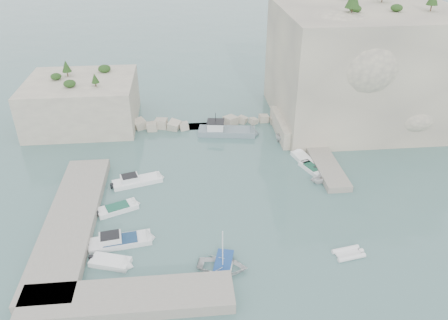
{
  "coord_description": "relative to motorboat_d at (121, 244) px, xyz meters",
  "views": [
    {
      "loc": [
        -4.43,
        -39.32,
        29.29
      ],
      "look_at": [
        0.0,
        6.0,
        3.0
      ],
      "focal_mm": 35.0,
      "sensor_mm": 36.0,
      "label": 1
    }
  ],
  "objects": [
    {
      "name": "work_boat",
      "position": [
        13.19,
        23.47,
        0.0
      ],
      "size": [
        9.53,
        4.07,
        2.2
      ],
      "primitive_type": null,
      "rotation": [
        0.0,
        0.0,
        -0.15
      ],
      "color": "slate",
      "rests_on": "ground"
    },
    {
      "name": "quay_south",
      "position": [
        1.51,
        -7.89,
        0.55
      ],
      "size": [
        18.0,
        4.0,
        1.1
      ],
      "primitive_type": "cube",
      "color": "#9E9689",
      "rests_on": "ground"
    },
    {
      "name": "rowboat",
      "position": [
        9.9,
        -4.56,
        0.0
      ],
      "size": [
        5.41,
        4.44,
        0.98
      ],
      "primitive_type": "imported",
      "rotation": [
        0.0,
        0.0,
        1.32
      ],
      "color": "white",
      "rests_on": "ground"
    },
    {
      "name": "cliff_terrace",
      "position": [
        24.51,
        22.61,
        1.25
      ],
      "size": [
        8.0,
        10.0,
        2.5
      ],
      "primitive_type": "cube",
      "color": "beige",
      "rests_on": "ground"
    },
    {
      "name": "vegetation",
      "position": [
        29.34,
        29.01,
        17.93
      ],
      "size": [
        53.48,
        13.88,
        13.4
      ],
      "color": "#1E4219",
      "rests_on": "ground"
    },
    {
      "name": "ground",
      "position": [
        11.51,
        4.61,
        0.0
      ],
      "size": [
        400.0,
        400.0,
        0.0
      ],
      "primitive_type": "plane",
      "color": "slate",
      "rests_on": "ground"
    },
    {
      "name": "rowboat_mast",
      "position": [
        9.9,
        -4.56,
        2.59
      ],
      "size": [
        0.1,
        0.1,
        4.2
      ],
      "primitive_type": "cylinder",
      "color": "white",
      "rests_on": "rowboat"
    },
    {
      "name": "tender_east_d",
      "position": [
        21.87,
        19.7,
        0.0
      ],
      "size": [
        4.37,
        2.78,
        1.58
      ],
      "primitive_type": "imported",
      "rotation": [
        0.0,
        0.0,
        1.24
      ],
      "color": "silver",
      "rests_on": "ground"
    },
    {
      "name": "motorboat_d",
      "position": [
        0.0,
        0.0,
        0.0
      ],
      "size": [
        6.98,
        3.02,
        1.4
      ],
      "primitive_type": null,
      "rotation": [
        0.0,
        0.0,
        0.15
      ],
      "color": "white",
      "rests_on": "ground"
    },
    {
      "name": "inflatable_dinghy",
      "position": [
        22.28,
        -3.83,
        0.0
      ],
      "size": [
        3.38,
        2.08,
        0.44
      ],
      "primitive_type": null,
      "rotation": [
        0.0,
        0.0,
        0.18
      ],
      "color": "white",
      "rests_on": "ground"
    },
    {
      "name": "motorboat_a",
      "position": [
        0.87,
        11.16,
        0.0
      ],
      "size": [
        6.81,
        3.67,
        1.4
      ],
      "primitive_type": null,
      "rotation": [
        0.0,
        0.0,
        0.28
      ],
      "color": "white",
      "rests_on": "ground"
    },
    {
      "name": "motorboat_c",
      "position": [
        -0.91,
        5.7,
        0.0
      ],
      "size": [
        5.15,
        3.52,
        0.7
      ],
      "primitive_type": null,
      "rotation": [
        0.0,
        0.0,
        0.4
      ],
      "color": "white",
      "rests_on": "ground"
    },
    {
      "name": "quay_west",
      "position": [
        -5.49,
        3.61,
        0.55
      ],
      "size": [
        5.0,
        24.0,
        1.1
      ],
      "primitive_type": "cube",
      "color": "#9E9689",
      "rests_on": "ground"
    },
    {
      "name": "tender_east_a",
      "position": [
        23.35,
        9.2,
        0.0
      ],
      "size": [
        3.63,
        3.34,
        1.59
      ],
      "primitive_type": "imported",
      "rotation": [
        0.0,
        0.0,
        1.85
      ],
      "color": "white",
      "rests_on": "ground"
    },
    {
      "name": "tender_east_c",
      "position": [
        22.67,
        14.22,
        0.0
      ],
      "size": [
        3.06,
        5.65,
        0.7
      ],
      "primitive_type": null,
      "rotation": [
        0.0,
        0.0,
        1.83
      ],
      "color": "white",
      "rests_on": "ground"
    },
    {
      "name": "breakwater",
      "position": [
        10.51,
        26.61,
        0.7
      ],
      "size": [
        28.0,
        3.0,
        1.4
      ],
      "primitive_type": "cube",
      "color": "beige",
      "rests_on": "ground"
    },
    {
      "name": "motorboat_e",
      "position": [
        -0.63,
        -2.88,
        0.0
      ],
      "size": [
        4.47,
        2.87,
        0.7
      ],
      "primitive_type": null,
      "rotation": [
        0.0,
        0.0,
        -0.31
      ],
      "color": "white",
      "rests_on": "ground"
    },
    {
      "name": "cliff_east",
      "position": [
        34.51,
        27.61,
        8.5
      ],
      "size": [
        26.0,
        22.0,
        17.0
      ],
      "primitive_type": "cube",
      "color": "beige",
      "rests_on": "ground"
    },
    {
      "name": "outcrop_west",
      "position": [
        -8.49,
        29.61,
        3.5
      ],
      "size": [
        16.0,
        14.0,
        7.0
      ],
      "primitive_type": "cube",
      "color": "beige",
      "rests_on": "ground"
    },
    {
      "name": "tender_east_b",
      "position": [
        22.99,
        11.96,
        0.0
      ],
      "size": [
        2.94,
        4.53,
        0.7
      ],
      "primitive_type": null,
      "rotation": [
        0.0,
        0.0,
        1.95
      ],
      "color": "white",
      "rests_on": "ground"
    },
    {
      "name": "ledge_east",
      "position": [
        25.01,
        14.61,
        0.4
      ],
      "size": [
        3.0,
        16.0,
        0.8
      ],
      "primitive_type": "cube",
      "color": "#9E9689",
      "rests_on": "ground"
    }
  ]
}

